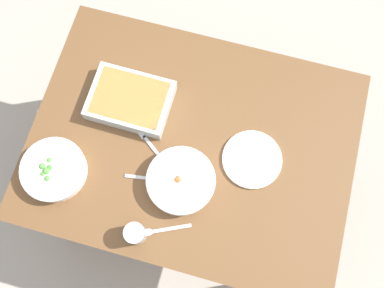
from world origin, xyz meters
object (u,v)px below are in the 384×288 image
at_px(broccoli_bowl, 54,170).
at_px(spoon_spare, 159,230).
at_px(spoon_by_broccoli, 68,172).
at_px(side_plate, 252,159).
at_px(spoon_by_stew, 156,179).
at_px(stew_bowl, 180,181).
at_px(baking_dish, 130,100).
at_px(fork_on_table, 150,144).
at_px(drink_cup, 136,234).

distance_m(broccoli_bowl, spoon_spare, 0.44).
bearing_deg(spoon_by_broccoli, side_plate, 19.46).
distance_m(side_plate, spoon_spare, 0.42).
relative_size(side_plate, spoon_by_broccoli, 1.25).
bearing_deg(spoon_by_stew, spoon_by_broccoli, -169.16).
relative_size(stew_bowl, spoon_by_broccoli, 1.41).
bearing_deg(stew_bowl, baking_dish, 136.75).
bearing_deg(side_plate, spoon_by_stew, -152.81).
relative_size(broccoli_bowl, spoon_by_stew, 1.35).
height_order(baking_dish, fork_on_table, baking_dish).
bearing_deg(baking_dish, stew_bowl, -43.25).
xyz_separation_m(side_plate, spoon_by_broccoli, (-0.64, -0.22, -0.00)).
height_order(broccoli_bowl, spoon_by_broccoli, broccoli_bowl).
xyz_separation_m(baking_dish, fork_on_table, (0.11, -0.14, -0.03)).
bearing_deg(fork_on_table, spoon_spare, -67.00).
xyz_separation_m(broccoli_bowl, spoon_by_stew, (0.36, 0.07, -0.02)).
bearing_deg(side_plate, fork_on_table, -173.72).
distance_m(baking_dish, spoon_by_broccoli, 0.35).
height_order(stew_bowl, broccoli_bowl, same).
distance_m(spoon_by_stew, spoon_by_broccoli, 0.32).
distance_m(stew_bowl, side_plate, 0.28).
height_order(baking_dish, spoon_by_stew, baking_dish).
relative_size(spoon_by_stew, spoon_spare, 1.05).
xyz_separation_m(broccoli_bowl, spoon_spare, (0.42, -0.10, -0.02)).
xyz_separation_m(spoon_by_stew, spoon_by_broccoli, (-0.32, -0.06, 0.00)).
bearing_deg(drink_cup, spoon_by_stew, 87.84).
bearing_deg(stew_bowl, spoon_by_broccoli, -169.65).
distance_m(broccoli_bowl, spoon_by_stew, 0.37).
bearing_deg(drink_cup, fork_on_table, 99.09).
bearing_deg(spoon_by_stew, side_plate, 27.19).
bearing_deg(spoon_by_stew, spoon_spare, -69.31).
bearing_deg(drink_cup, spoon_spare, 24.58).
bearing_deg(baking_dish, spoon_by_stew, -55.98).
distance_m(spoon_spare, fork_on_table, 0.32).
bearing_deg(stew_bowl, spoon_by_stew, -171.45).
bearing_deg(fork_on_table, stew_bowl, -36.72).
distance_m(baking_dish, side_plate, 0.50).
distance_m(stew_bowl, spoon_by_stew, 0.09).
xyz_separation_m(side_plate, spoon_by_stew, (-0.32, -0.16, -0.00)).
height_order(drink_cup, spoon_spare, drink_cup).
xyz_separation_m(baking_dish, spoon_spare, (0.24, -0.43, -0.03)).
xyz_separation_m(drink_cup, fork_on_table, (-0.05, 0.33, -0.04)).
xyz_separation_m(stew_bowl, baking_dish, (-0.26, 0.25, 0.00)).
height_order(broccoli_bowl, spoon_spare, broccoli_bowl).
bearing_deg(broccoli_bowl, drink_cup, -21.19).
height_order(baking_dish, spoon_by_broccoli, baking_dish).
distance_m(drink_cup, fork_on_table, 0.33).
xyz_separation_m(side_plate, fork_on_table, (-0.38, -0.04, -0.00)).
distance_m(drink_cup, spoon_spare, 0.09).
relative_size(drink_cup, fork_on_table, 0.56).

